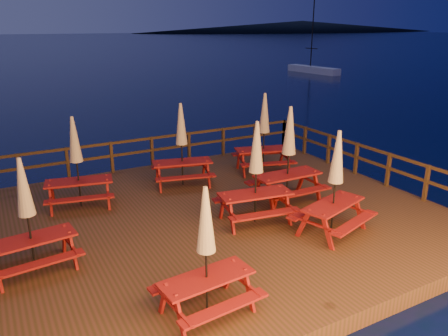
# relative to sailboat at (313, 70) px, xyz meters

# --- Properties ---
(ground) EXTENTS (500.00, 500.00, 0.00)m
(ground) POSITION_rel_sailboat_xyz_m (-28.08, -29.64, -0.36)
(ground) COLOR black
(ground) RESTS_ON ground
(deck) EXTENTS (12.00, 10.00, 0.40)m
(deck) POSITION_rel_sailboat_xyz_m (-28.08, -29.64, -0.16)
(deck) COLOR #432F15
(deck) RESTS_ON ground
(deck_piles) EXTENTS (11.44, 9.44, 1.40)m
(deck_piles) POSITION_rel_sailboat_xyz_m (-28.08, -29.64, -0.66)
(deck_piles) COLOR #371E11
(deck_piles) RESTS_ON ground
(railing) EXTENTS (11.80, 9.75, 1.10)m
(railing) POSITION_rel_sailboat_xyz_m (-28.08, -27.87, 0.81)
(railing) COLOR #371E11
(railing) RESTS_ON deck
(headland_right) EXTENTS (230.40, 86.40, 7.00)m
(headland_right) POSITION_rel_sailboat_xyz_m (156.92, 200.36, 3.14)
(headland_right) COLOR black
(headland_right) RESTS_ON ground
(sailboat) EXTENTS (1.80, 7.27, 10.69)m
(sailboat) POSITION_rel_sailboat_xyz_m (0.00, 0.00, 0.00)
(sailboat) COLOR white
(sailboat) RESTS_ON ground
(picnic_table_0) EXTENTS (2.17, 1.96, 2.60)m
(picnic_table_0) POSITION_rel_sailboat_xyz_m (-26.01, -31.97, 1.39)
(picnic_table_0) COLOR maroon
(picnic_table_0) RESTS_ON deck
(picnic_table_1) EXTENTS (2.16, 1.92, 2.65)m
(picnic_table_1) POSITION_rel_sailboat_xyz_m (-27.90, -27.10, 1.42)
(picnic_table_1) COLOR maroon
(picnic_table_1) RESTS_ON deck
(picnic_table_2) EXTENTS (2.09, 1.81, 2.68)m
(picnic_table_2) POSITION_rel_sailboat_xyz_m (-27.34, -30.53, 1.44)
(picnic_table_2) COLOR maroon
(picnic_table_2) RESTS_ON deck
(picnic_table_3) EXTENTS (1.88, 1.61, 2.48)m
(picnic_table_3) POSITION_rel_sailboat_xyz_m (-32.68, -30.32, 1.33)
(picnic_table_3) COLOR maroon
(picnic_table_3) RESTS_ON deck
(picnic_table_4) EXTENTS (1.80, 1.53, 2.41)m
(picnic_table_4) POSITION_rel_sailboat_xyz_m (-30.14, -33.31, 1.30)
(picnic_table_4) COLOR maroon
(picnic_table_4) RESTS_ON deck
(picnic_table_5) EXTENTS (2.08, 1.84, 2.59)m
(picnic_table_5) POSITION_rel_sailboat_xyz_m (-31.12, -27.29, 1.39)
(picnic_table_5) COLOR maroon
(picnic_table_5) RESTS_ON deck
(picnic_table_6) EXTENTS (1.96, 1.62, 2.79)m
(picnic_table_6) POSITION_rel_sailboat_xyz_m (-25.77, -29.78, 1.49)
(picnic_table_6) COLOR maroon
(picnic_table_6) RESTS_ON deck
(picnic_table_7) EXTENTS (2.30, 2.07, 2.75)m
(picnic_table_7) POSITION_rel_sailboat_xyz_m (-24.88, -27.21, 1.47)
(picnic_table_7) COLOR maroon
(picnic_table_7) RESTS_ON deck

